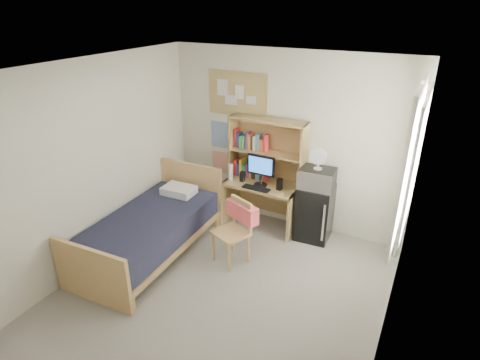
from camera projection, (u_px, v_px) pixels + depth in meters
The scene contains 26 objects.
floor at pixel (215, 301), 4.66m from camera, with size 3.60×4.20×0.02m, color gray.
ceiling at pixel (208, 72), 3.58m from camera, with size 3.60×4.20×0.02m, color white.
wall_back at pixel (286, 142), 5.82m from camera, with size 3.60×0.04×2.60m, color white.
wall_front at pixel (34, 344), 2.41m from camera, with size 3.60×0.04×2.60m, color white.
wall_left at pixel (84, 170), 4.86m from camera, with size 0.04×4.20×2.60m, color white.
wall_right at pixel (396, 246), 3.37m from camera, with size 0.04×4.20×2.60m, color white.
window_unit at pixel (411, 164), 4.24m from camera, with size 0.10×1.40×1.70m, color white.
curtain_left at pixel (403, 177), 3.93m from camera, with size 0.04×0.55×1.70m, color silver.
curtain_right at pixel (412, 152), 4.58m from camera, with size 0.04×0.55×1.70m, color silver.
bulletin_board at pixel (237, 94), 5.87m from camera, with size 0.94×0.03×0.64m, color tan.
poster_wave at pixel (220, 134), 6.29m from camera, with size 0.30×0.01×0.42m, color #2A59A9.
poster_japan at pixel (220, 162), 6.48m from camera, with size 0.28×0.01×0.36m, color #EC4829.
desk at pixel (262, 205), 6.06m from camera, with size 1.12×0.56×0.70m, color tan.
desk_chair at pixel (231, 233), 5.18m from camera, with size 0.44×0.44×0.87m, color tan.
mini_fridge at pixel (314, 212), 5.74m from camera, with size 0.48×0.48×0.81m, color black.
bed at pixel (150, 235), 5.40m from camera, with size 1.04×2.08×0.57m, color black.
hutch at pixel (267, 151), 5.84m from camera, with size 1.16×0.29×0.95m, color tan.
monitor at pixel (261, 171), 5.78m from camera, with size 0.42×0.03×0.45m, color black.
keyboard at pixel (256, 188), 5.75m from camera, with size 0.41×0.13×0.02m, color black.
speaker_left at pixel (242, 177), 5.97m from camera, with size 0.06×0.06×0.15m, color black.
speaker_right at pixel (279, 184), 5.70m from camera, with size 0.07×0.07×0.17m, color black.
water_bottle at pixel (231, 172), 5.99m from camera, with size 0.07×0.07×0.25m, color white.
hoodie at pixel (243, 212), 5.20m from camera, with size 0.49×0.15×0.23m, color #FF6162.
microwave at pixel (317, 178), 5.50m from camera, with size 0.47×0.36×0.27m, color #B7B7BC.
desk_fan at pixel (319, 159), 5.38m from camera, with size 0.23×0.23×0.28m, color white.
pillow at pixel (179, 190), 5.88m from camera, with size 0.46×0.32×0.11m, color white.
Camera 1 is at (1.92, -3.13, 3.20)m, focal length 30.00 mm.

